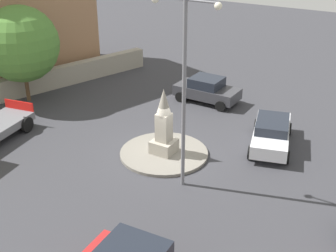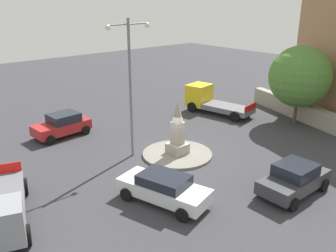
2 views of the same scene
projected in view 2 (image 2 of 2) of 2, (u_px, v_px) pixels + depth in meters
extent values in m
plane|color=#38383D|center=(177.00, 155.00, 22.19)|extent=(80.00, 80.00, 0.00)
cylinder|color=gray|center=(177.00, 154.00, 22.16)|extent=(4.26, 4.26, 0.15)
cube|color=#9E9687|center=(177.00, 148.00, 22.03)|extent=(1.08, 1.08, 0.62)
cube|color=#9E9687|center=(177.00, 133.00, 21.69)|extent=(0.63, 0.63, 1.39)
cone|color=#9E9687|center=(178.00, 112.00, 21.25)|extent=(0.69, 0.69, 1.24)
cylinder|color=slate|center=(131.00, 91.00, 20.83)|extent=(0.16, 0.16, 8.10)
cylinder|color=slate|center=(138.00, 24.00, 19.96)|extent=(1.29, 0.08, 0.08)
cylinder|color=slate|center=(118.00, 25.00, 19.17)|extent=(1.29, 0.08, 0.08)
sphere|color=#F2EACC|center=(147.00, 25.00, 20.39)|extent=(0.28, 0.28, 0.28)
sphere|color=#F2EACC|center=(108.00, 27.00, 18.81)|extent=(0.28, 0.28, 0.28)
cube|color=silver|center=(164.00, 190.00, 16.94)|extent=(2.83, 4.74, 0.64)
cube|color=#1E232D|center=(164.00, 180.00, 16.74)|extent=(2.11, 2.60, 0.46)
cylinder|color=black|center=(201.00, 198.00, 16.90)|extent=(0.39, 0.68, 0.64)
cylinder|color=black|center=(182.00, 215.00, 15.58)|extent=(0.39, 0.68, 0.64)
cylinder|color=black|center=(148.00, 180.00, 18.52)|extent=(0.39, 0.68, 0.64)
cylinder|color=black|center=(127.00, 194.00, 17.19)|extent=(0.39, 0.68, 0.64)
cube|color=#38383D|center=(294.00, 181.00, 17.72)|extent=(3.95, 1.82, 0.66)
cube|color=#1E232D|center=(296.00, 170.00, 17.54)|extent=(1.87, 1.66, 0.58)
cylinder|color=black|center=(292.00, 173.00, 19.30)|extent=(0.64, 0.23, 0.64)
cylinder|color=black|center=(324.00, 185.00, 18.03)|extent=(0.64, 0.23, 0.64)
cylinder|color=black|center=(261.00, 189.00, 17.63)|extent=(0.64, 0.23, 0.64)
cylinder|color=black|center=(294.00, 205.00, 16.35)|extent=(0.64, 0.23, 0.64)
cube|color=#B22323|center=(62.00, 127.00, 24.99)|extent=(3.92, 2.02, 0.69)
cube|color=#1E232D|center=(64.00, 118.00, 24.92)|extent=(2.06, 1.75, 0.59)
cylinder|color=black|center=(50.00, 140.00, 23.63)|extent=(0.65, 0.26, 0.64)
cylinder|color=black|center=(38.00, 133.00, 24.80)|extent=(0.65, 0.26, 0.64)
cylinder|color=black|center=(86.00, 130.00, 25.40)|extent=(0.65, 0.26, 0.64)
cylinder|color=black|center=(72.00, 124.00, 26.57)|extent=(0.65, 0.26, 0.64)
cube|color=yellow|center=(199.00, 95.00, 30.69)|extent=(2.18, 1.95, 1.77)
cube|color=slate|center=(228.00, 108.00, 29.26)|extent=(2.62, 4.29, 0.41)
cube|color=red|center=(250.00, 107.00, 27.95)|extent=(1.82, 0.39, 0.50)
cylinder|color=black|center=(192.00, 107.00, 30.30)|extent=(0.43, 0.88, 0.84)
cylinder|color=black|center=(205.00, 102.00, 31.71)|extent=(0.43, 0.88, 0.84)
cylinder|color=black|center=(235.00, 117.00, 27.91)|extent=(0.43, 0.88, 0.84)
cylinder|color=black|center=(247.00, 111.00, 29.32)|extent=(0.43, 0.88, 0.84)
cube|color=slate|center=(1.00, 198.00, 16.17)|extent=(3.19, 4.50, 0.53)
cube|color=red|center=(1.00, 169.00, 17.76)|extent=(1.81, 0.67, 0.50)
cylinder|color=black|center=(27.00, 235.00, 14.11)|extent=(0.54, 0.89, 0.84)
cylinder|color=black|center=(24.00, 187.00, 17.69)|extent=(0.54, 0.89, 0.84)
cube|color=#9E9687|center=(323.00, 120.00, 26.43)|extent=(5.27, 15.16, 1.34)
cylinder|color=brown|center=(296.00, 110.00, 27.51)|extent=(0.25, 0.25, 2.02)
sphere|color=#4C7F33|center=(300.00, 77.00, 26.63)|extent=(4.53, 4.53, 4.53)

